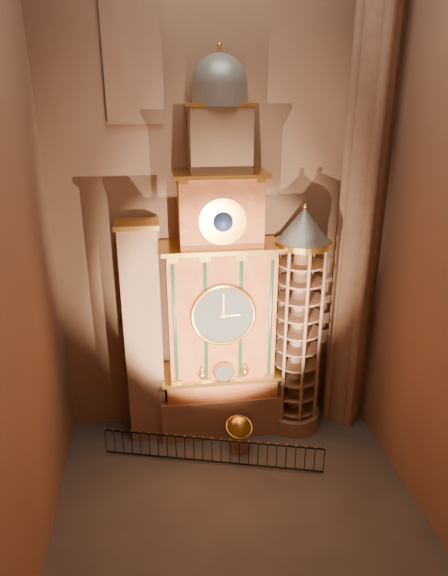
{
  "coord_description": "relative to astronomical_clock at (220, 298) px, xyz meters",
  "views": [
    {
      "loc": [
        -2.61,
        -15.53,
        15.28
      ],
      "look_at": [
        -0.1,
        3.0,
        7.92
      ],
      "focal_mm": 32.0,
      "sensor_mm": 36.0,
      "label": 1
    }
  ],
  "objects": [
    {
      "name": "floor",
      "position": [
        0.0,
        -4.96,
        -6.68
      ],
      "size": [
        14.0,
        14.0,
        0.0
      ],
      "primitive_type": "plane",
      "color": "#383330",
      "rests_on": "ground"
    },
    {
      "name": "wall_back",
      "position": [
        0.0,
        1.04,
        4.32
      ],
      "size": [
        22.0,
        0.0,
        22.0
      ],
      "primitive_type": "plane",
      "rotation": [
        1.57,
        0.0,
        0.0
      ],
      "color": "#916A4E",
      "rests_on": "floor"
    },
    {
      "name": "wall_left",
      "position": [
        -7.0,
        -4.96,
        4.32
      ],
      "size": [
        0.0,
        22.0,
        22.0
      ],
      "primitive_type": "plane",
      "rotation": [
        1.57,
        0.0,
        1.57
      ],
      "color": "#916A4E",
      "rests_on": "floor"
    },
    {
      "name": "wall_right",
      "position": [
        7.0,
        -4.96,
        4.32
      ],
      "size": [
        0.0,
        22.0,
        22.0
      ],
      "primitive_type": "plane",
      "rotation": [
        1.57,
        0.0,
        -1.57
      ],
      "color": "#916A4E",
      "rests_on": "floor"
    },
    {
      "name": "astronomical_clock",
      "position": [
        0.0,
        0.0,
        0.0
      ],
      "size": [
        5.6,
        2.41,
        16.7
      ],
      "color": "#8C634C",
      "rests_on": "floor"
    },
    {
      "name": "portrait_tower",
      "position": [
        -3.4,
        0.02,
        -1.53
      ],
      "size": [
        1.8,
        1.6,
        10.2
      ],
      "color": "#8C634C",
      "rests_on": "floor"
    },
    {
      "name": "stair_turret",
      "position": [
        3.5,
        -0.26,
        -1.41
      ],
      "size": [
        2.5,
        2.5,
        10.8
      ],
      "color": "#8C634C",
      "rests_on": "floor"
    },
    {
      "name": "gothic_pier",
      "position": [
        6.1,
        0.04,
        4.32
      ],
      "size": [
        2.04,
        2.04,
        22.0
      ],
      "color": "#8C634C",
      "rests_on": "floor"
    },
    {
      "name": "stained_glass_window",
      "position": [
        -3.2,
        0.95,
        9.82
      ],
      "size": [
        2.2,
        0.14,
        5.2
      ],
      "color": "navy",
      "rests_on": "wall_back"
    },
    {
      "name": "celestial_globe",
      "position": [
        0.58,
        -1.91,
        -5.63
      ],
      "size": [
        1.39,
        1.33,
        1.75
      ],
      "color": "#8C634C",
      "rests_on": "floor"
    },
    {
      "name": "iron_railing",
      "position": [
        -0.71,
        -2.62,
        -6.01
      ],
      "size": [
        9.17,
        2.59,
        1.23
      ],
      "color": "black",
      "rests_on": "floor"
    }
  ]
}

